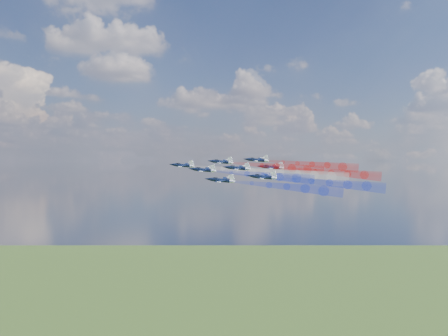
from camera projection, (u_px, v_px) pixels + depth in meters
name	position (u px, v px, depth m)	size (l,w,h in m)	color
jet_lead	(183.00, 165.00, 186.51)	(8.91, 11.13, 2.97)	black
trail_lead	(237.00, 170.00, 178.87)	(3.71, 34.82, 3.71)	white
jet_inner_left	(203.00, 170.00, 173.21)	(8.91, 11.13, 2.97)	black
trail_inner_left	(263.00, 175.00, 165.57)	(3.71, 34.82, 3.71)	#1A31E1
jet_inner_right	(221.00, 162.00, 188.59)	(8.91, 11.13, 2.97)	black
trail_inner_right	(277.00, 166.00, 180.95)	(3.71, 34.82, 3.71)	red
jet_outer_left	(221.00, 180.00, 160.09)	(8.91, 11.13, 2.97)	black
trail_outer_left	(287.00, 187.00, 152.44)	(3.71, 34.82, 3.71)	#1A31E1
jet_center_third	(237.00, 168.00, 176.36)	(8.91, 11.13, 2.97)	black
trail_center_third	(298.00, 173.00, 168.71)	(3.71, 34.82, 3.71)	white
jet_outer_right	(257.00, 160.00, 194.82)	(8.91, 11.13, 2.97)	black
trail_outer_right	(312.00, 164.00, 187.18)	(3.71, 34.82, 3.71)	red
jet_rear_left	(263.00, 177.00, 163.63)	(8.91, 11.13, 2.97)	black
trail_rear_left	(329.00, 183.00, 155.98)	(3.71, 34.82, 3.71)	#1A31E1
jet_rear_right	(271.00, 167.00, 182.15)	(8.91, 11.13, 2.97)	black
trail_rear_right	(331.00, 172.00, 174.51)	(3.71, 34.82, 3.71)	red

